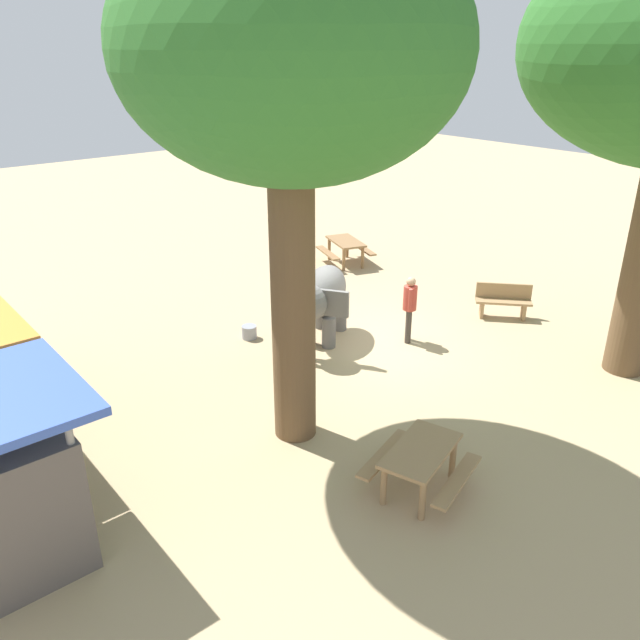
# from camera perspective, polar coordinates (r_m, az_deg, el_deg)

# --- Properties ---
(ground_plane) EXTENTS (60.00, 60.00, 0.00)m
(ground_plane) POSITION_cam_1_polar(r_m,az_deg,el_deg) (15.01, 5.49, -2.10)
(ground_plane) COLOR tan
(elephant) EXTENTS (2.21, 2.40, 1.75)m
(elephant) POSITION_cam_1_polar(r_m,az_deg,el_deg) (14.61, 0.11, 2.05)
(elephant) COLOR slate
(elephant) RESTS_ON ground_plane
(person_handler) EXTENTS (0.38, 0.40, 1.62)m
(person_handler) POSITION_cam_1_polar(r_m,az_deg,el_deg) (14.82, 8.12, 1.41)
(person_handler) COLOR #3F3833
(person_handler) RESTS_ON ground_plane
(shade_tree_secondary) EXTENTS (5.45, 5.00, 8.38)m
(shade_tree_secondary) POSITION_cam_1_polar(r_m,az_deg,el_deg) (9.75, -2.85, 22.72)
(shade_tree_secondary) COLOR brown
(shade_tree_secondary) RESTS_ON ground_plane
(wooden_bench) EXTENTS (1.31, 1.23, 0.88)m
(wooden_bench) POSITION_cam_1_polar(r_m,az_deg,el_deg) (16.88, 16.25, 1.77)
(wooden_bench) COLOR #9E7A51
(wooden_bench) RESTS_ON ground_plane
(picnic_table_near) EXTENTS (1.87, 1.88, 0.78)m
(picnic_table_near) POSITION_cam_1_polar(r_m,az_deg,el_deg) (10.16, 9.06, -12.32)
(picnic_table_near) COLOR #9E7A51
(picnic_table_near) RESTS_ON ground_plane
(picnic_table_far) EXTENTS (1.89, 1.88, 0.78)m
(picnic_table_far) POSITION_cam_1_polar(r_m,az_deg,el_deg) (20.22, 2.34, 6.68)
(picnic_table_far) COLOR olive
(picnic_table_far) RESTS_ON ground_plane
(feed_bucket) EXTENTS (0.36, 0.36, 0.32)m
(feed_bucket) POSITION_cam_1_polar(r_m,az_deg,el_deg) (15.23, -6.42, -1.09)
(feed_bucket) COLOR gray
(feed_bucket) RESTS_ON ground_plane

